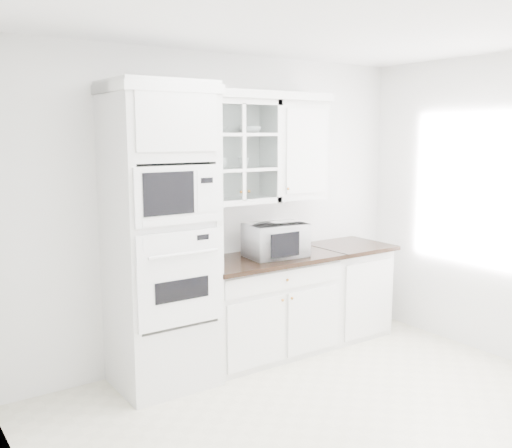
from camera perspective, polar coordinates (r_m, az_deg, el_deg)
ground at (r=4.22m, az=9.82°, el=-19.49°), size 4.00×3.50×0.01m
room_shell at (r=4.03m, az=6.22°, el=5.72°), size 4.00×3.50×2.70m
oven_column at (r=4.52m, az=-9.47°, el=-1.39°), size 0.76×0.68×2.40m
base_cabinet_run at (r=5.23m, az=0.96°, el=-8.14°), size 1.32×0.67×0.92m
extra_base_cabinet at (r=5.85m, az=9.01°, el=-6.39°), size 0.72×0.67×0.92m
upper_cabinet_glass at (r=4.97m, az=-2.28°, el=7.21°), size 0.80×0.33×0.90m
upper_cabinet_solid at (r=5.36m, az=3.87°, el=7.34°), size 0.55×0.33×0.90m
crown_molding at (r=4.90m, az=-3.22°, el=12.85°), size 2.14×0.38×0.07m
countertop_microwave at (r=5.09m, az=1.89°, el=-1.59°), size 0.56×0.48×0.30m
bowl_a at (r=4.85m, az=-4.35°, el=9.39°), size 0.31×0.31×0.06m
bowl_b at (r=5.06m, az=-0.63°, el=9.40°), size 0.24×0.24×0.06m
cup_a at (r=4.89m, az=-3.62°, el=6.11°), size 0.14×0.14×0.10m
cup_b at (r=5.01m, az=-1.27°, el=6.15°), size 0.12×0.12×0.09m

